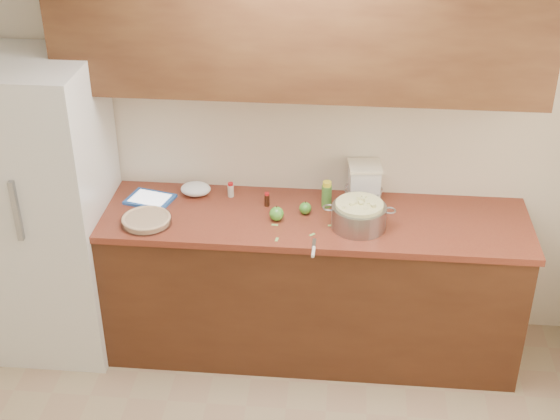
# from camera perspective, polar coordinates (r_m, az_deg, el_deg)

# --- Properties ---
(room_shell) EXTENTS (3.60, 3.60, 3.60)m
(room_shell) POSITION_cam_1_polar(r_m,az_deg,el_deg) (2.97, -0.99, -8.35)
(room_shell) COLOR tan
(room_shell) RESTS_ON ground
(counter_run) EXTENTS (2.64, 0.68, 0.92)m
(counter_run) POSITION_cam_1_polar(r_m,az_deg,el_deg) (4.65, 1.06, -5.29)
(counter_run) COLOR #492614
(counter_run) RESTS_ON ground
(upper_cabinets) EXTENTS (2.60, 0.34, 0.70)m
(upper_cabinets) POSITION_cam_1_polar(r_m,az_deg,el_deg) (4.13, 1.43, 13.13)
(upper_cabinets) COLOR brown
(upper_cabinets) RESTS_ON room_shell
(fridge) EXTENTS (0.70, 0.70, 1.80)m
(fridge) POSITION_cam_1_polar(r_m,az_deg,el_deg) (4.70, -16.72, 0.01)
(fridge) COLOR silver
(fridge) RESTS_ON ground
(pie) EXTENTS (0.28, 0.28, 0.04)m
(pie) POSITION_cam_1_polar(r_m,az_deg,el_deg) (4.38, -9.75, -0.74)
(pie) COLOR silver
(pie) RESTS_ON counter_run
(colander) EXTENTS (0.40, 0.30, 0.15)m
(colander) POSITION_cam_1_polar(r_m,az_deg,el_deg) (4.28, 5.79, -0.40)
(colander) COLOR gray
(colander) RESTS_ON counter_run
(flour_canister) EXTENTS (0.20, 0.20, 0.23)m
(flour_canister) POSITION_cam_1_polar(r_m,az_deg,el_deg) (4.54, 6.17, 2.06)
(flour_canister) COLOR silver
(flour_canister) RESTS_ON counter_run
(tablet) EXTENTS (0.30, 0.25, 0.02)m
(tablet) POSITION_cam_1_polar(r_m,az_deg,el_deg) (4.61, -9.49, 0.79)
(tablet) COLOR #2559B3
(tablet) RESTS_ON counter_run
(paring_knife) EXTENTS (0.02, 0.19, 0.02)m
(paring_knife) POSITION_cam_1_polar(r_m,az_deg,el_deg) (4.08, 2.46, -2.99)
(paring_knife) COLOR gray
(paring_knife) RESTS_ON counter_run
(lemon_bottle) EXTENTS (0.06, 0.06, 0.16)m
(lemon_bottle) POSITION_cam_1_polar(r_m,az_deg,el_deg) (4.47, 3.44, 1.14)
(lemon_bottle) COLOR #4C8C38
(lemon_bottle) RESTS_ON counter_run
(cinnamon_shaker) EXTENTS (0.04, 0.04, 0.09)m
(cinnamon_shaker) POSITION_cam_1_polar(r_m,az_deg,el_deg) (4.59, -3.63, 1.48)
(cinnamon_shaker) COLOR beige
(cinnamon_shaker) RESTS_ON counter_run
(vanilla_bottle) EXTENTS (0.03, 0.03, 0.09)m
(vanilla_bottle) POSITION_cam_1_polar(r_m,az_deg,el_deg) (4.48, -0.96, 0.77)
(vanilla_bottle) COLOR black
(vanilla_bottle) RESTS_ON counter_run
(mixing_bowl) EXTENTS (0.23, 0.23, 0.08)m
(mixing_bowl) POSITION_cam_1_polar(r_m,az_deg,el_deg) (4.55, 6.10, 1.16)
(mixing_bowl) COLOR silver
(mixing_bowl) RESTS_ON counter_run
(paper_towel) EXTENTS (0.20, 0.18, 0.07)m
(paper_towel) POSITION_cam_1_polar(r_m,az_deg,el_deg) (4.63, -6.19, 1.54)
(paper_towel) COLOR white
(paper_towel) RESTS_ON counter_run
(apple_left) EXTENTS (0.08, 0.08, 0.09)m
(apple_left) POSITION_cam_1_polar(r_m,az_deg,el_deg) (4.34, -0.25, -0.28)
(apple_left) COLOR green
(apple_left) RESTS_ON counter_run
(apple_center) EXTENTS (0.07, 0.07, 0.08)m
(apple_center) POSITION_cam_1_polar(r_m,az_deg,el_deg) (4.41, 1.86, 0.13)
(apple_center) COLOR green
(apple_center) RESTS_ON counter_run
(peel_a) EXTENTS (0.04, 0.02, 0.00)m
(peel_a) POSITION_cam_1_polar(r_m,az_deg,el_deg) (4.32, 3.76, -1.12)
(peel_a) COLOR #8EC961
(peel_a) RESTS_ON counter_run
(peel_b) EXTENTS (0.04, 0.02, 0.00)m
(peel_b) POSITION_cam_1_polar(r_m,az_deg,el_deg) (4.31, -0.39, -1.10)
(peel_b) COLOR #8EC961
(peel_b) RESTS_ON counter_run
(peel_c) EXTENTS (0.02, 0.04, 0.00)m
(peel_c) POSITION_cam_1_polar(r_m,az_deg,el_deg) (4.18, -0.23, -2.17)
(peel_c) COLOR #8EC961
(peel_c) RESTS_ON counter_run
(peel_d) EXTENTS (0.03, 0.03, 0.00)m
(peel_d) POSITION_cam_1_polar(r_m,az_deg,el_deg) (4.23, 2.37, -1.81)
(peel_d) COLOR #8EC961
(peel_d) RESTS_ON counter_run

